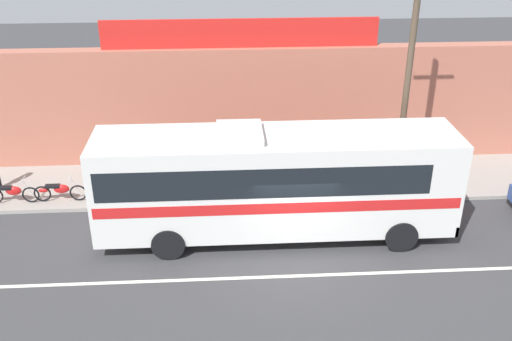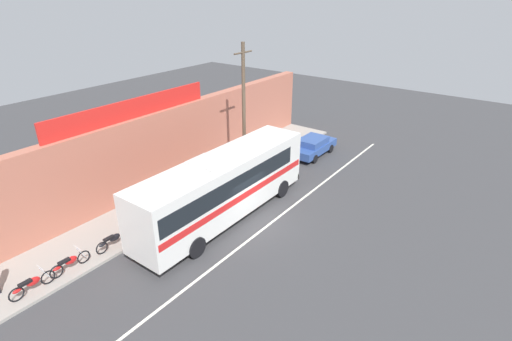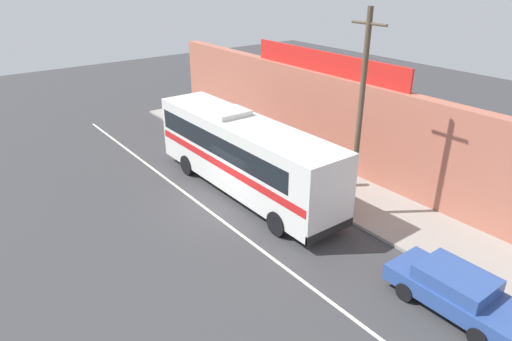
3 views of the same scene
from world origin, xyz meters
name	(u,v)px [view 3 (image 3 of 3)]	position (x,y,z in m)	size (l,w,h in m)	color
ground_plane	(223,205)	(0.00, 0.00, 0.00)	(70.00, 70.00, 0.00)	#3A3A3D
sidewalk_slab	(307,174)	(0.00, 5.20, 0.07)	(30.00, 3.60, 0.14)	gray
storefront_facade	(340,124)	(0.00, 7.35, 2.40)	(30.00, 0.70, 4.80)	#B26651
storefront_billboard	(325,62)	(-1.37, 7.35, 5.35)	(10.60, 0.12, 1.10)	red
road_center_stripe	(208,210)	(0.00, -0.80, 0.00)	(30.00, 0.14, 0.01)	silver
intercity_bus	(243,151)	(-0.58, 1.54, 2.07)	(11.39, 2.61, 3.78)	silver
parked_car	(456,290)	(10.10, 2.04, 0.74)	(4.26, 1.89, 1.37)	#2D4C93
utility_pole	(360,116)	(4.16, 3.85, 4.52)	(1.60, 0.22, 8.48)	brown
motorcycle_black	(224,139)	(-5.89, 3.94, 0.57)	(1.96, 0.56, 0.94)	black
motorcycle_red	(206,129)	(-8.08, 4.01, 0.57)	(1.89, 0.56, 0.94)	black
motorcycle_orange	(192,122)	(-9.75, 3.96, 0.57)	(1.90, 0.56, 0.94)	black
motorcycle_blue	(239,146)	(-4.44, 3.99, 0.57)	(1.87, 0.56, 0.94)	black
pedestrian_near_shop	(183,105)	(-11.96, 4.61, 1.10)	(0.30, 0.48, 1.65)	brown
pedestrian_by_curb	(341,167)	(1.99, 5.44, 1.14)	(0.30, 0.48, 1.71)	black
pedestrian_far_right	(200,107)	(-10.61, 5.12, 1.16)	(0.30, 0.48, 1.75)	black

